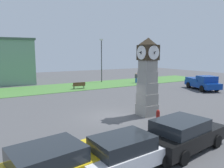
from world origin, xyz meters
name	(u,v)px	position (x,y,z in m)	size (l,w,h in m)	color
ground_plane	(112,116)	(0.00, 0.00, 0.00)	(82.06, 82.06, 0.00)	#4C4C4F
clock_tower	(148,77)	(2.49, -1.02, 2.87)	(1.68, 1.66, 5.75)	gray
bollard_near_tower	(158,117)	(1.68, -3.09, 0.50)	(0.24, 0.24, 0.98)	maroon
bollard_mid_row	(179,119)	(2.56, -4.08, 0.49)	(0.26, 0.26, 0.97)	#333338
car_navy_sedan	(54,165)	(-6.09, -6.20, 0.76)	(4.57, 2.53, 1.48)	gold
car_near_tower	(127,152)	(-3.29, -6.66, 0.74)	(4.37, 2.06, 1.43)	silver
car_by_building	(183,134)	(0.10, -6.52, 0.78)	(4.73, 2.52, 1.53)	black
pickup_truck	(202,82)	(16.11, 4.27, 0.93)	(3.71, 5.54, 1.85)	navy
bench	(79,85)	(2.77, 12.87, 0.52)	(1.66, 0.76, 0.90)	brown
pedestrian_crossing_lot	(136,77)	(12.65, 13.60, 0.91)	(0.26, 0.41, 1.60)	#264CA5
street_lamp_far_side	(102,58)	(8.50, 17.24, 3.93)	(0.50, 0.24, 6.86)	#333338
grass_verge_far	(69,87)	(2.17, 15.04, 0.02)	(49.24, 7.35, 0.04)	#477A38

